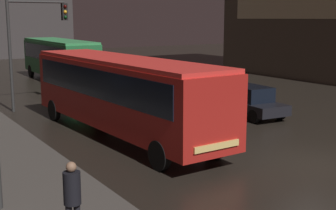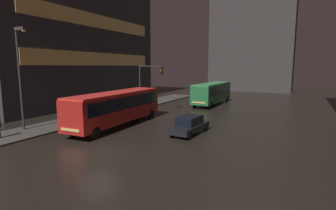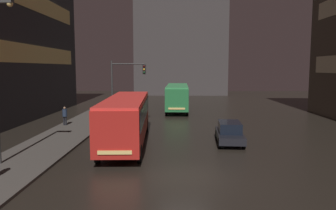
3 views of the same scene
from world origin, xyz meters
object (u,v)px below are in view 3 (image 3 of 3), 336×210
at_px(bus_far, 177,95).
at_px(traffic_light_main, 124,82).
at_px(car_taxi, 230,132).
at_px(bus_near, 127,116).
at_px(pedestrian_mid, 65,114).

relative_size(bus_far, traffic_light_main, 1.81).
xyz_separation_m(bus_far, car_taxi, (3.53, -17.35, -1.19)).
distance_m(bus_far, traffic_light_main, 11.41).
bearing_deg(bus_far, traffic_light_main, 64.78).
bearing_deg(bus_near, pedestrian_mid, -47.51).
distance_m(car_taxi, pedestrian_mid, 15.06).
xyz_separation_m(bus_near, pedestrian_mid, (-6.54, 6.58, -0.85)).
relative_size(car_taxi, pedestrian_mid, 2.73).
bearing_deg(car_taxi, bus_far, -74.56).
bearing_deg(traffic_light_main, bus_far, 63.57).
bearing_deg(bus_far, car_taxi, 102.71).
bearing_deg(traffic_light_main, bus_near, -80.23).
bearing_deg(car_taxi, bus_near, 7.22).
bearing_deg(pedestrian_mid, traffic_light_main, -166.24).
bearing_deg(car_taxi, pedestrian_mid, -20.23).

